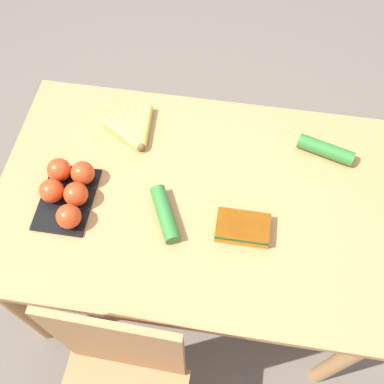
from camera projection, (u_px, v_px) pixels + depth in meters
The scene contains 7 objects.
ground_plane at pixel (192, 274), 2.17m from camera, with size 12.00×12.00×0.00m, color #665B51.
dining_table at pixel (192, 211), 1.60m from camera, with size 1.33×0.86×0.77m.
banana_bunch at pixel (133, 129), 1.62m from camera, with size 0.18×0.20×0.04m.
tomato_pack at pixel (68, 190), 1.47m from camera, with size 0.17×0.26×0.09m.
carrot_bag at pixel (243, 227), 1.42m from camera, with size 0.17×0.11×0.04m.
cucumber_near at pixel (326, 150), 1.57m from camera, with size 0.20×0.11×0.05m.
cucumber_far at pixel (165, 214), 1.44m from camera, with size 0.13×0.20×0.05m.
Camera 1 is at (-0.11, 0.73, 2.08)m, focal length 42.00 mm.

